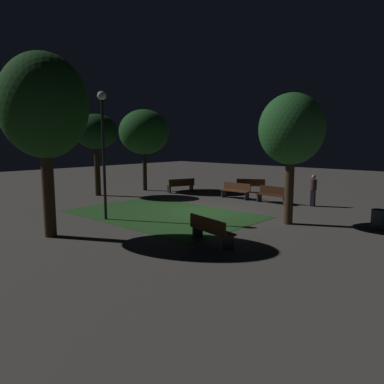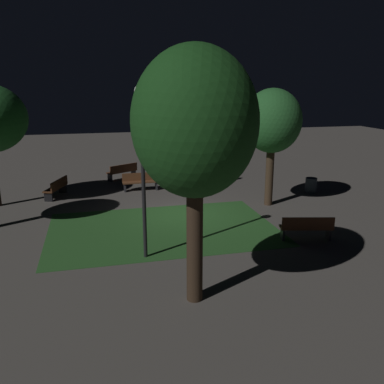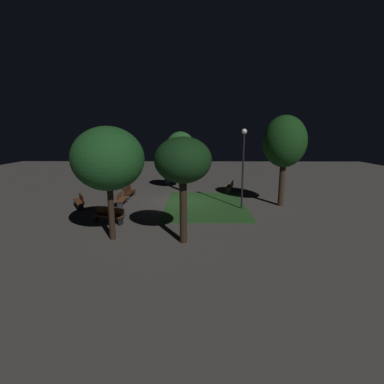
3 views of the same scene
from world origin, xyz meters
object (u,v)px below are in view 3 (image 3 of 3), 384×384
tree_back_left (181,148)px  tree_back_right (284,142)px  bench_near_trees (109,215)px  pedestrian (128,183)px  trash_bin (167,181)px  tree_right_canopy (108,159)px  bench_back_row (230,186)px  tree_left_canopy (183,161)px  bench_lawn_edge (129,192)px  lamp_post_plaza_east (243,156)px  bench_front_right (121,199)px  bench_by_lamp (80,201)px

tree_back_left → tree_back_right: tree_back_right is taller
bench_near_trees → pedestrian: bearing=-174.0°
trash_bin → pedestrian: pedestrian is taller
tree_right_canopy → pedestrian: size_ratio=3.30×
tree_back_left → trash_bin: tree_back_left is taller
bench_back_row → tree_left_canopy: size_ratio=0.38×
bench_lawn_edge → tree_back_left: (-2.90, 3.92, 3.22)m
pedestrian → lamp_post_plaza_east: bearing=59.7°
tree_back_left → lamp_post_plaza_east: 7.52m
bench_front_right → tree_right_canopy: bearing=10.6°
bench_lawn_edge → bench_near_trees: 6.44m
bench_lawn_edge → bench_front_right: 2.39m
tree_back_right → tree_back_left: bearing=-125.8°
bench_by_lamp → lamp_post_plaza_east: lamp_post_plaza_east is taller
bench_front_right → lamp_post_plaza_east: lamp_post_plaza_east is taller
bench_lawn_edge → pedestrian: 2.08m
bench_lawn_edge → tree_back_right: 12.07m
tree_back_right → pedestrian: bearing=-110.2°
bench_front_right → tree_right_canopy: (6.51, 1.22, 3.36)m
tree_left_canopy → trash_bin: size_ratio=6.57×
bench_by_lamp → lamp_post_plaza_east: bearing=89.4°
pedestrian → bench_front_right: bearing=7.1°
tree_back_left → bench_by_lamp: bearing=-47.7°
bench_back_row → tree_back_left: size_ratio=0.36×
bench_lawn_edge → trash_bin: bearing=157.3°
bench_by_lamp → tree_left_canopy: (6.17, 7.30, 3.29)m
bench_front_right → bench_near_trees: bearing=4.7°
bench_lawn_edge → bench_near_trees: (6.43, 0.33, 0.00)m
bench_back_row → pedestrian: (0.43, -8.78, 0.37)m
trash_bin → bench_back_row: bearing=59.2°
bench_by_lamp → bench_lawn_edge: bearing=139.2°
bench_front_right → tree_back_left: tree_back_left is taller
bench_by_lamp → bench_near_trees: size_ratio=0.97×
tree_back_left → tree_left_canopy: (12.16, 0.72, 0.08)m
bench_near_trees → tree_back_right: 12.24m
tree_back_left → trash_bin: (-2.95, -1.47, -3.33)m
bench_by_lamp → pedestrian: bearing=157.3°
trash_bin → tree_back_left: bearing=26.5°
bench_lawn_edge → bench_front_right: same height
bench_back_row → bench_near_trees: bearing=-41.8°
bench_lawn_edge → tree_back_left: tree_back_left is taller
tree_back_right → bench_by_lamp: bearing=-86.9°
tree_back_right → bench_back_row: bearing=-148.1°
bench_back_row → tree_left_canopy: (11.67, -3.60, 3.29)m
lamp_post_plaza_east → bench_by_lamp: bearing=-90.6°
bench_lawn_edge → pedestrian: pedestrian is taller
lamp_post_plaza_east → trash_bin: size_ratio=7.12×
tree_back_right → trash_bin: bearing=-133.1°
bench_lawn_edge → tree_back_right: tree_back_right is taller
bench_by_lamp → tree_right_canopy: tree_right_canopy is taller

